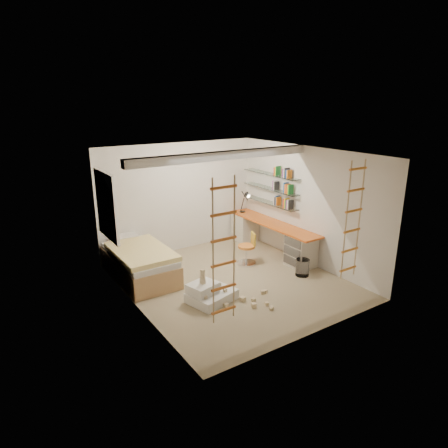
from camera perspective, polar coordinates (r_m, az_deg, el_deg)
floor at (r=8.20m, az=1.16°, el=-8.22°), size 4.50×4.50×0.00m
ceiling_beam at (r=7.71m, az=0.00°, el=9.76°), size 4.00×0.18×0.16m
window_frame at (r=8.15m, az=-16.44°, el=2.52°), size 0.06×1.15×1.35m
window_blind at (r=8.17m, az=-16.17°, el=2.56°), size 0.02×1.00×1.20m
rope_ladder_left at (r=5.57m, az=-0.04°, el=-3.98°), size 0.41×0.04×2.13m
rope_ladder_right at (r=7.32m, az=17.92°, el=0.44°), size 0.41×0.04×2.13m
waste_bin at (r=8.56m, az=11.13°, el=-6.10°), size 0.29×0.29×0.36m
desk at (r=9.65m, az=6.71°, el=-1.72°), size 0.56×2.80×0.75m
shelves at (r=9.64m, az=6.62°, el=5.05°), size 0.25×1.80×0.71m
bed at (r=8.44m, az=-11.99°, el=-5.40°), size 1.02×2.00×0.69m
task_lamp at (r=10.13m, az=3.18°, el=3.64°), size 0.14×0.36×0.57m
swivel_chair at (r=8.94m, az=3.35°, el=-4.13°), size 0.56×0.56×0.73m
play_platform at (r=7.42m, az=-2.13°, el=-9.92°), size 0.95×0.82×0.36m
toy_blocks at (r=7.35m, az=2.01°, el=-9.94°), size 1.32×1.07×0.63m
books at (r=9.63m, az=6.64°, el=5.59°), size 0.14×0.70×0.92m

